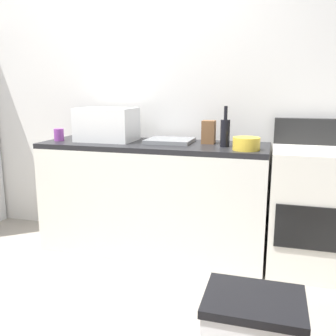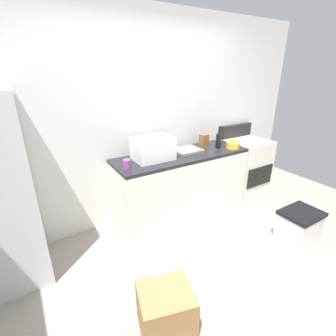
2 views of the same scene
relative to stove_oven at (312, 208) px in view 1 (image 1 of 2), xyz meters
The scene contains 11 objects.
ground_plane 1.99m from the stove_oven, 141.59° to the right, with size 6.00×6.00×0.00m, color gray.
wall_back 1.77m from the stove_oven, 167.22° to the left, with size 5.00×0.10×2.60m, color silver.
kitchen_counter 1.22m from the stove_oven, behind, with size 1.80×0.60×0.90m.
stove_oven is the anchor object (origin of this frame).
microwave 1.73m from the stove_oven, behind, with size 0.46×0.34×0.27m, color white.
sink_basin 1.19m from the stove_oven, behind, with size 0.36×0.32×0.03m, color slate.
wine_bottle 0.85m from the stove_oven, behind, with size 0.07×0.07×0.30m.
coffee_mug 2.07m from the stove_oven, behind, with size 0.08×0.08×0.10m, color purple.
knife_block 0.95m from the stove_oven, behind, with size 0.10×0.10×0.18m, color brown.
mixing_bowl 0.70m from the stove_oven, 161.56° to the right, with size 0.19×0.19×0.09m, color gold.
storage_bin 1.27m from the stove_oven, 105.95° to the right, with size 0.46×0.36×0.38m.
Camera 1 is at (1.22, -1.59, 1.32)m, focal length 39.74 mm.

